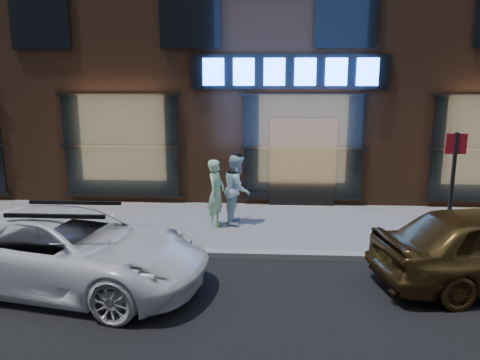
% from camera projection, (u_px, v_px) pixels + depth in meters
% --- Properties ---
extents(ground, '(90.00, 90.00, 0.00)m').
position_uv_depth(ground, '(315.00, 258.00, 9.13)').
color(ground, slate).
rests_on(ground, ground).
extents(curb, '(60.00, 0.25, 0.12)m').
position_uv_depth(curb, '(315.00, 256.00, 9.12)').
color(curb, gray).
rests_on(curb, ground).
extents(storefront_building, '(30.20, 8.28, 10.30)m').
position_uv_depth(storefront_building, '(297.00, 26.00, 15.81)').
color(storefront_building, '#54301E').
rests_on(storefront_building, ground).
extents(man_bowtie, '(0.52, 0.66, 1.60)m').
position_uv_depth(man_bowtie, '(216.00, 193.00, 11.00)').
color(man_bowtie, '#BDF8C4').
rests_on(man_bowtie, ground).
extents(man_cap, '(0.67, 0.84, 1.67)m').
position_uv_depth(man_cap, '(237.00, 189.00, 11.24)').
color(man_cap, white).
rests_on(man_cap, ground).
extents(white_suv, '(5.03, 3.01, 1.31)m').
position_uv_depth(white_suv, '(69.00, 250.00, 7.79)').
color(white_suv, white).
rests_on(white_suv, ground).
extents(sign_post, '(0.39, 0.08, 2.45)m').
position_uv_depth(sign_post, '(452.00, 182.00, 9.00)').
color(sign_post, '#262628').
rests_on(sign_post, ground).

